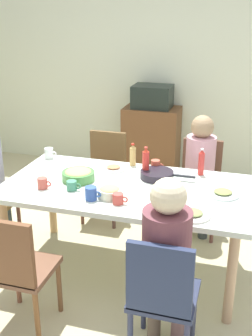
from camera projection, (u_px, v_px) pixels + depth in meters
name	position (u px, v px, depth m)	size (l,w,h in m)	color
ground_plane	(126.00, 269.00, 3.60)	(6.90, 6.90, 0.00)	#BDB68D
wall_back	(181.00, 73.00, 5.32)	(5.99, 0.12, 2.60)	silver
dining_table	(126.00, 195.00, 3.34)	(1.94, 1.02, 0.78)	silver
chair_0	(105.00, 171.00, 4.33)	(0.40, 0.40, 0.90)	brown
chair_1	(162.00, 294.00, 2.49)	(0.40, 0.40, 0.90)	#29314E
person_1	(166.00, 254.00, 2.49)	(0.30, 0.30, 1.22)	brown
chair_3	(17.00, 267.00, 2.74)	(0.40, 0.40, 0.90)	brown
chair_4	(200.00, 181.00, 4.08)	(0.40, 0.40, 0.90)	brown
person_4	(200.00, 165.00, 3.93)	(0.30, 0.30, 1.18)	#353E42
plate_0	(193.00, 214.00, 2.84)	(0.24, 0.24, 0.04)	silver
plate_1	(114.00, 168.00, 3.63)	(0.21, 0.21, 0.04)	white
plate_2	(223.00, 193.00, 3.15)	(0.24, 0.24, 0.04)	silver
bowl_0	(78.00, 175.00, 3.40)	(0.26, 0.26, 0.09)	#4A8843
bowl_1	(110.00, 192.00, 3.11)	(0.18, 0.18, 0.08)	beige
serving_pan	(157.00, 175.00, 3.45)	(0.45, 0.27, 0.06)	black
cup_0	(91.00, 193.00, 3.06)	(0.12, 0.09, 0.10)	#3153A1
cup_1	(49.00, 153.00, 3.89)	(0.12, 0.08, 0.10)	white
cup_2	(72.00, 186.00, 3.23)	(0.11, 0.08, 0.07)	#408564
cup_3	(156.00, 166.00, 3.59)	(0.11, 0.08, 0.10)	#C7523C
cup_4	(118.00, 199.00, 3.00)	(0.11, 0.08, 0.08)	#C8483E
cup_5	(43.00, 183.00, 3.25)	(0.11, 0.08, 0.09)	#C35447
bottle_0	(201.00, 162.00, 3.50)	(0.05, 0.05, 0.23)	red
bottle_1	(133.00, 155.00, 3.71)	(0.05, 0.05, 0.20)	tan
bottle_2	(146.00, 162.00, 3.46)	(0.06, 0.06, 0.25)	red
side_cabinet	(151.00, 142.00, 5.44)	(0.70, 0.44, 0.90)	brown
microwave	(152.00, 97.00, 5.23)	(0.48, 0.36, 0.28)	black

